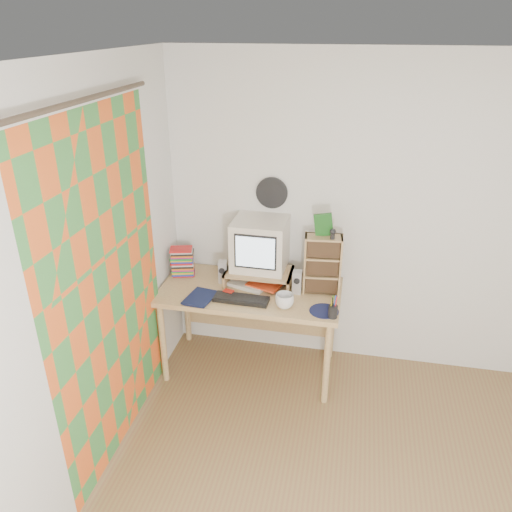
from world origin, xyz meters
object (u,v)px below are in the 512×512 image
at_px(keyboard, 241,299).
at_px(mug, 285,301).
at_px(crt_monitor, 259,245).
at_px(dvd_stack, 182,261).
at_px(desk, 252,300).
at_px(cd_rack, 322,265).
at_px(diary, 189,294).

distance_m(keyboard, mug, 0.33).
bearing_deg(crt_monitor, dvd_stack, -178.02).
relative_size(desk, dvd_stack, 5.60).
bearing_deg(dvd_stack, mug, -35.97).
bearing_deg(crt_monitor, desk, -115.29).
distance_m(desk, keyboard, 0.29).
distance_m(keyboard, cd_rack, 0.66).
relative_size(dvd_stack, mug, 1.82).
bearing_deg(diary, desk, 41.28).
height_order(desk, diary, diary).
xyz_separation_m(crt_monitor, dvd_stack, (-0.64, -0.01, -0.19)).
bearing_deg(desk, diary, -148.47).
xyz_separation_m(cd_rack, mug, (-0.24, -0.29, -0.18)).
bearing_deg(desk, dvd_stack, 172.75).
bearing_deg(dvd_stack, keyboard, -44.28).
xyz_separation_m(crt_monitor, keyboard, (-0.07, -0.33, -0.30)).
xyz_separation_m(crt_monitor, diary, (-0.47, -0.35, -0.29)).
bearing_deg(cd_rack, keyboard, -160.74).
xyz_separation_m(mug, diary, (-0.73, 0.01, -0.03)).
xyz_separation_m(dvd_stack, cd_rack, (1.13, -0.06, 0.11)).
bearing_deg(keyboard, cd_rack, 26.65).
xyz_separation_m(dvd_stack, mug, (0.90, -0.35, -0.07)).
relative_size(keyboard, dvd_stack, 1.65).
bearing_deg(keyboard, crt_monitor, 79.80).
distance_m(desk, crt_monitor, 0.46).
relative_size(keyboard, mug, 3.00).
relative_size(desk, keyboard, 3.39).
relative_size(crt_monitor, dvd_stack, 1.65).
distance_m(desk, mug, 0.45).
bearing_deg(cd_rack, mug, -134.95).
xyz_separation_m(crt_monitor, cd_rack, (0.50, -0.07, -0.09)).
distance_m(crt_monitor, dvd_stack, 0.67).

